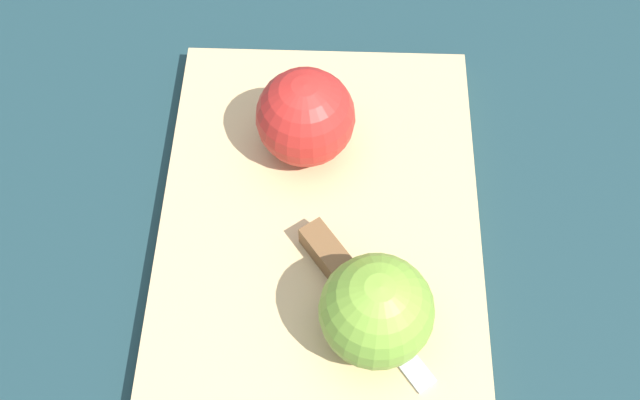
# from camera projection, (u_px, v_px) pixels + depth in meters

# --- Properties ---
(ground_plane) EXTENTS (4.00, 4.00, 0.00)m
(ground_plane) POSITION_uv_depth(u_px,v_px,m) (320.00, 225.00, 0.59)
(ground_plane) COLOR #193338
(cutting_board) EXTENTS (0.35, 0.27, 0.02)m
(cutting_board) POSITION_uv_depth(u_px,v_px,m) (320.00, 219.00, 0.59)
(cutting_board) COLOR tan
(cutting_board) RESTS_ON ground_plane
(apple_half_left) EXTENTS (0.08, 0.08, 0.08)m
(apple_half_left) POSITION_uv_depth(u_px,v_px,m) (306.00, 117.00, 0.58)
(apple_half_left) COLOR red
(apple_half_left) RESTS_ON cutting_board
(apple_half_right) EXTENTS (0.08, 0.08, 0.08)m
(apple_half_right) POSITION_uv_depth(u_px,v_px,m) (377.00, 311.00, 0.49)
(apple_half_right) COLOR olive
(apple_half_right) RESTS_ON cutting_board
(knife) EXTENTS (0.12, 0.11, 0.02)m
(knife) POSITION_uv_depth(u_px,v_px,m) (341.00, 271.00, 0.54)
(knife) COLOR silver
(knife) RESTS_ON cutting_board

